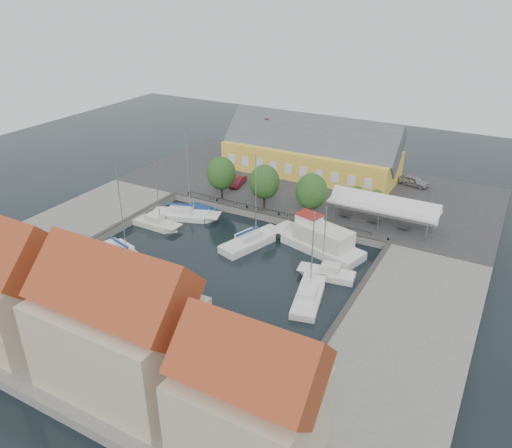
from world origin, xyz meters
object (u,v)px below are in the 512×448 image
(west_boat_d, at_px, (123,256))
(east_boat_b, at_px, (328,275))
(west_boat_a, at_px, (184,216))
(west_boat_b, at_px, (157,225))
(trawler, at_px, (319,242))
(east_boat_c, at_px, (308,298))
(tent_canopy, at_px, (383,206))
(launch_nw, at_px, (202,210))
(center_sailboat, at_px, (250,243))
(launch_sw, at_px, (86,276))
(car_silver, at_px, (414,181))
(car_red, at_px, (238,181))
(warehouse, at_px, (308,152))

(west_boat_d, bearing_deg, east_boat_b, 18.98)
(west_boat_a, distance_m, west_boat_b, 4.35)
(trawler, xyz_separation_m, east_boat_c, (3.28, -10.69, -0.76))
(west_boat_a, relative_size, west_boat_d, 1.03)
(tent_canopy, relative_size, west_boat_a, 1.10)
(trawler, relative_size, launch_nw, 2.77)
(center_sailboat, xyz_separation_m, east_boat_b, (11.19, -2.29, -0.10))
(launch_sw, bearing_deg, east_boat_c, 18.31)
(east_boat_b, xyz_separation_m, launch_nw, (-22.47, 8.02, -0.17))
(car_silver, bearing_deg, east_boat_b, -173.43)
(car_red, height_order, west_boat_b, west_boat_b)
(east_boat_b, height_order, west_boat_d, west_boat_d)
(car_silver, height_order, launch_sw, car_silver)
(launch_nw, bearing_deg, east_boat_c, -30.55)
(warehouse, relative_size, launch_sw, 6.48)
(tent_canopy, relative_size, launch_nw, 2.97)
(east_boat_c, bearing_deg, car_silver, 85.89)
(east_boat_b, bearing_deg, trawler, 121.44)
(center_sailboat, relative_size, launch_sw, 2.82)
(car_silver, bearing_deg, warehouse, 108.53)
(center_sailboat, bearing_deg, warehouse, 97.73)
(launch_sw, bearing_deg, launch_nw, 86.57)
(car_silver, xyz_separation_m, launch_sw, (-26.17, -42.79, -1.70))
(car_red, distance_m, west_boat_d, 24.61)
(west_boat_a, bearing_deg, west_boat_b, -110.54)
(warehouse, height_order, east_boat_c, warehouse)
(car_silver, bearing_deg, launch_sw, 159.80)
(west_boat_d, bearing_deg, warehouse, 76.95)
(west_boat_d, height_order, launch_nw, west_boat_d)
(center_sailboat, bearing_deg, west_boat_b, -173.67)
(trawler, distance_m, launch_sw, 27.54)
(center_sailboat, distance_m, launch_nw, 12.66)
(trawler, bearing_deg, west_boat_a, -178.14)
(warehouse, xyz_separation_m, car_silver, (17.06, 2.18, -2.64))
(tent_canopy, height_order, west_boat_d, west_boat_d)
(car_red, height_order, west_boat_d, west_boat_d)
(tent_canopy, distance_m, trawler, 10.17)
(car_red, relative_size, west_boat_a, 0.32)
(center_sailboat, xyz_separation_m, launch_nw, (-11.28, 5.73, -0.27))
(tent_canopy, distance_m, car_red, 23.79)
(west_boat_b, relative_size, launch_sw, 2.18)
(west_boat_d, xyz_separation_m, launch_nw, (0.37, 15.88, -0.18))
(launch_sw, bearing_deg, east_boat_b, 28.76)
(car_red, distance_m, trawler, 21.36)
(west_boat_a, distance_m, west_boat_d, 12.71)
(car_red, distance_m, launch_nw, 8.86)
(car_red, height_order, east_boat_b, east_boat_b)
(launch_sw, bearing_deg, west_boat_b, 94.55)
(east_boat_b, xyz_separation_m, west_boat_b, (-24.83, 0.78, -0.00))
(west_boat_d, bearing_deg, car_red, 86.98)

